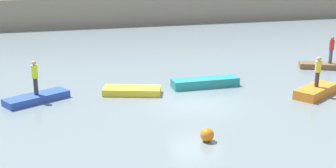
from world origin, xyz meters
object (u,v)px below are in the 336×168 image
person_hiviz_shirt (35,76)px  person_red_shirt (331,48)px  rowboat_teal (205,83)px  rowboat_orange (316,91)px  person_yellow_shirt (318,70)px  rowboat_blue (37,98)px  mooring_buoy (207,135)px  rowboat_brown (330,66)px  rowboat_yellow (132,91)px

person_hiviz_shirt → person_red_shirt: (18.98, 1.78, 0.01)m
rowboat_teal → person_hiviz_shirt: size_ratio=2.17×
rowboat_orange → person_yellow_shirt: size_ratio=1.80×
person_hiviz_shirt → rowboat_blue: bearing=90.0°
rowboat_teal → rowboat_orange: bearing=-31.8°
rowboat_orange → mooring_buoy: 8.89m
rowboat_blue → person_hiviz_shirt: (0.00, -0.00, 1.19)m
person_hiviz_shirt → person_yellow_shirt: person_hiviz_shirt is taller
rowboat_brown → mooring_buoy: size_ratio=7.03×
rowboat_blue → person_red_shirt: (18.98, 1.78, 1.20)m
rowboat_blue → mooring_buoy: bearing=-75.6°
person_yellow_shirt → rowboat_blue: bearing=167.5°
rowboat_brown → person_red_shirt: 1.21m
person_hiviz_shirt → person_yellow_shirt: size_ratio=1.08×
rowboat_brown → person_yellow_shirt: (-4.52, -4.98, 1.24)m
person_yellow_shirt → mooring_buoy: bearing=-152.5°
rowboat_brown → person_red_shirt: (-0.00, -0.00, 1.21)m
rowboat_teal → rowboat_orange: rowboat_teal is taller
rowboat_brown → mooring_buoy: (-12.41, -9.08, 0.10)m
rowboat_teal → mooring_buoy: size_ratio=6.92×
rowboat_brown → person_yellow_shirt: 6.84m
person_yellow_shirt → mooring_buoy: person_yellow_shirt is taller
rowboat_blue → rowboat_orange: size_ratio=1.11×
rowboat_orange → person_yellow_shirt: person_yellow_shirt is taller
rowboat_teal → rowboat_orange: 6.08m
rowboat_yellow → person_red_shirt: (13.98, 1.90, 1.20)m
rowboat_teal → rowboat_brown: bearing=11.0°
rowboat_yellow → rowboat_brown: size_ratio=0.79×
rowboat_blue → rowboat_teal: 9.35m
person_hiviz_shirt → person_red_shirt: size_ratio=0.98×
rowboat_yellow → mooring_buoy: bearing=-58.4°
rowboat_orange → person_yellow_shirt: (0.00, 0.00, 1.17)m
person_yellow_shirt → person_red_shirt: (4.52, 4.98, -0.03)m
rowboat_yellow → rowboat_orange: (9.46, -3.08, 0.06)m
person_red_shirt → person_hiviz_shirt: bearing=-174.6°
rowboat_orange → person_red_shirt: person_red_shirt is taller
rowboat_blue → rowboat_yellow: size_ratio=1.07×
person_red_shirt → rowboat_orange: bearing=-132.2°
rowboat_brown → person_hiviz_shirt: (-18.98, -1.78, 1.19)m
rowboat_brown → person_hiviz_shirt: 19.10m
rowboat_teal → rowboat_brown: (9.63, 1.68, -0.07)m
rowboat_yellow → person_yellow_shirt: person_yellow_shirt is taller
rowboat_blue → rowboat_orange: rowboat_orange is taller
rowboat_orange → person_red_shirt: bearing=17.5°
person_red_shirt → rowboat_blue: bearing=-174.6°
person_yellow_shirt → person_red_shirt: bearing=47.8°
mooring_buoy → rowboat_blue: bearing=132.0°
rowboat_blue → person_hiviz_shirt: person_hiviz_shirt is taller
rowboat_yellow → person_red_shirt: person_red_shirt is taller
rowboat_orange → person_hiviz_shirt: person_hiviz_shirt is taller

